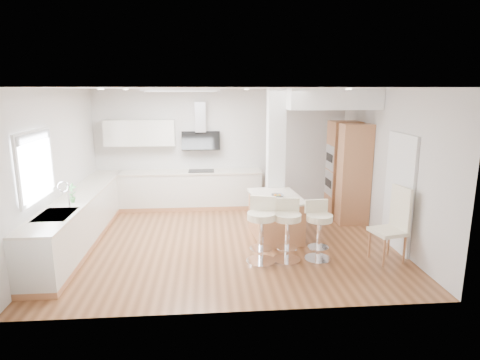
{
  "coord_description": "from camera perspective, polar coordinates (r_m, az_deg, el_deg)",
  "views": [
    {
      "loc": [
        -0.34,
        -7.11,
        2.77
      ],
      "look_at": [
        0.27,
        0.4,
        1.07
      ],
      "focal_mm": 30.0,
      "sensor_mm": 36.0,
      "label": 1
    }
  ],
  "objects": [
    {
      "name": "ground",
      "position": [
        7.64,
        -1.8,
        -8.57
      ],
      "size": [
        6.0,
        6.0,
        0.0
      ],
      "primitive_type": "plane",
      "color": "brown",
      "rests_on": "ground"
    },
    {
      "name": "ceiling",
      "position": [
        7.64,
        -1.8,
        -8.57
      ],
      "size": [
        6.0,
        5.0,
        0.02
      ],
      "primitive_type": "cube",
      "color": "white",
      "rests_on": "ground"
    },
    {
      "name": "wall_back",
      "position": [
        9.72,
        -2.6,
        4.57
      ],
      "size": [
        6.0,
        0.04,
        2.8
      ],
      "primitive_type": "cube",
      "color": "silver",
      "rests_on": "ground"
    },
    {
      "name": "wall_left",
      "position": [
        7.72,
        -24.73,
        1.29
      ],
      "size": [
        0.04,
        5.0,
        2.8
      ],
      "primitive_type": "cube",
      "color": "silver",
      "rests_on": "ground"
    },
    {
      "name": "wall_right",
      "position": [
        7.98,
        20.2,
        2.01
      ],
      "size": [
        0.04,
        5.0,
        2.8
      ],
      "primitive_type": "cube",
      "color": "silver",
      "rests_on": "ground"
    },
    {
      "name": "skylight",
      "position": [
        7.73,
        -8.19,
        12.57
      ],
      "size": [
        4.1,
        2.1,
        0.06
      ],
      "color": "white",
      "rests_on": "ground"
    },
    {
      "name": "window_left",
      "position": [
        6.83,
        -27.12,
        2.22
      ],
      "size": [
        0.06,
        1.28,
        1.07
      ],
      "color": "white",
      "rests_on": "ground"
    },
    {
      "name": "doorway_right",
      "position": [
        7.52,
        21.67,
        -1.84
      ],
      "size": [
        0.05,
        1.0,
        2.1
      ],
      "color": "#423C34",
      "rests_on": "ground"
    },
    {
      "name": "counter_left",
      "position": [
        8.05,
        -21.55,
        -4.91
      ],
      "size": [
        0.63,
        4.5,
        1.35
      ],
      "color": "#BE7E51",
      "rests_on": "ground"
    },
    {
      "name": "counter_back",
      "position": [
        9.58,
        -7.97,
        0.06
      ],
      "size": [
        3.62,
        0.63,
        2.5
      ],
      "color": "#BE7E51",
      "rests_on": "ground"
    },
    {
      "name": "pillar",
      "position": [
        8.3,
        5.07,
        3.14
      ],
      "size": [
        0.35,
        0.35,
        2.8
      ],
      "color": "white",
      "rests_on": "ground"
    },
    {
      "name": "soffit",
      "position": [
        8.86,
        11.58,
        11.34
      ],
      "size": [
        1.78,
        2.2,
        0.4
      ],
      "color": "white",
      "rests_on": "ground"
    },
    {
      "name": "oven_column",
      "position": [
        9.04,
        14.96,
        1.28
      ],
      "size": [
        0.63,
        1.21,
        2.1
      ],
      "color": "#BE7E51",
      "rests_on": "ground"
    },
    {
      "name": "peninsula",
      "position": [
        7.75,
        5.05,
        -5.09
      ],
      "size": [
        0.99,
        1.4,
        0.88
      ],
      "rotation": [
        0.0,
        0.0,
        0.08
      ],
      "color": "#BE7E51",
      "rests_on": "ground"
    },
    {
      "name": "bar_stool_a",
      "position": [
        6.54,
        3.07,
        -6.64
      ],
      "size": [
        0.59,
        0.59,
        1.08
      ],
      "rotation": [
        0.0,
        0.0,
        -0.26
      ],
      "color": "white",
      "rests_on": "ground"
    },
    {
      "name": "bar_stool_b",
      "position": [
        6.64,
        6.74,
        -6.66
      ],
      "size": [
        0.52,
        0.52,
        1.03
      ],
      "rotation": [
        0.0,
        0.0,
        -0.12
      ],
      "color": "white",
      "rests_on": "ground"
    },
    {
      "name": "bar_stool_c",
      "position": [
        6.76,
        11.12,
        -6.64
      ],
      "size": [
        0.49,
        0.49,
        1.0
      ],
      "rotation": [
        0.0,
        0.0,
        0.1
      ],
      "color": "white",
      "rests_on": "ground"
    },
    {
      "name": "dining_chair",
      "position": [
        7.06,
        21.08,
        -5.53
      ],
      "size": [
        0.58,
        0.58,
        1.25
      ],
      "rotation": [
        0.0,
        0.0,
        0.23
      ],
      "color": "#F4E9C7",
      "rests_on": "ground"
    }
  ]
}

